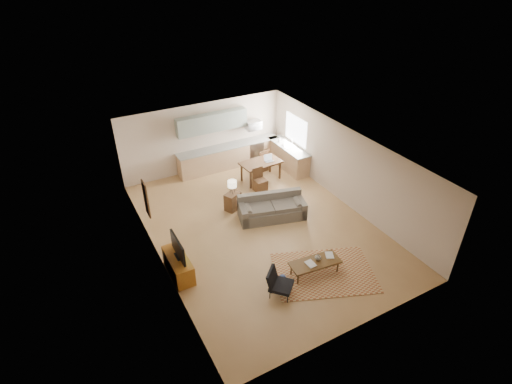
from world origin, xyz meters
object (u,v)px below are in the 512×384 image
tv_credenza (178,265)px  console_table (233,201)px  sofa (272,208)px  coffee_table (315,267)px  armchair (281,284)px  dining_table (261,171)px

tv_credenza → console_table: (2.66, 2.13, 0.01)m
sofa → console_table: sofa is taller
sofa → coffee_table: 2.84m
armchair → tv_credenza: 2.84m
console_table → dining_table: bearing=10.4°
coffee_table → armchair: bearing=-163.7°
armchair → console_table: (0.61, 4.10, -0.06)m
tv_credenza → console_table: bearing=38.7°
sofa → coffee_table: (-0.32, -2.82, -0.18)m
coffee_table → dining_table: (1.20, 5.16, 0.17)m
coffee_table → console_table: (-0.59, 3.88, 0.10)m
sofa → coffee_table: sofa is taller
sofa → dining_table: size_ratio=1.49×
tv_credenza → dining_table: dining_table is taller
armchair → coffee_table: bearing=-33.3°
armchair → dining_table: size_ratio=0.49×
sofa → armchair: sofa is taller
coffee_table → console_table: console_table is taller
sofa → armchair: size_ratio=3.04×
sofa → console_table: size_ratio=3.63×
sofa → tv_credenza: bearing=-148.0°
coffee_table → dining_table: size_ratio=0.92×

